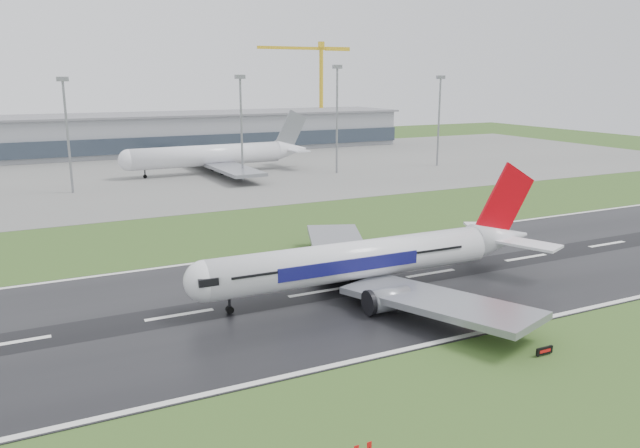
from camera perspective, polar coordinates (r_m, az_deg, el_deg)
ground at (r=89.79m, az=-0.26°, el=-6.36°), size 520.00×520.00×0.00m
runway at (r=89.78m, az=-0.26°, el=-6.33°), size 400.00×45.00×0.10m
apron at (r=206.67m, az=-15.57°, el=4.47°), size 400.00×130.00×0.08m
terminal at (r=264.66m, az=-18.15°, el=7.78°), size 240.00×36.00×15.00m
main_airliner at (r=88.88m, az=5.34°, el=-0.98°), size 56.95×54.33×16.57m
parked_airliner at (r=202.72m, az=-9.69°, el=7.30°), size 66.46×62.20×18.85m
tower_crane at (r=307.72m, az=0.11°, el=12.09°), size 47.61×3.63×46.74m
runway_sign at (r=74.77m, az=20.00°, el=-10.98°), size 2.30×0.29×1.04m
floodmast_2 at (r=177.21m, az=-22.24°, el=7.33°), size 0.64×0.64×29.31m
floodmast_3 at (r=186.73m, az=-7.26°, el=8.55°), size 0.64×0.64×29.89m
floodmast_4 at (r=199.22m, az=1.57°, el=9.39°), size 0.64×0.64×32.96m
floodmast_5 at (r=220.62m, az=10.91°, el=9.13°), size 0.64×0.64×29.78m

